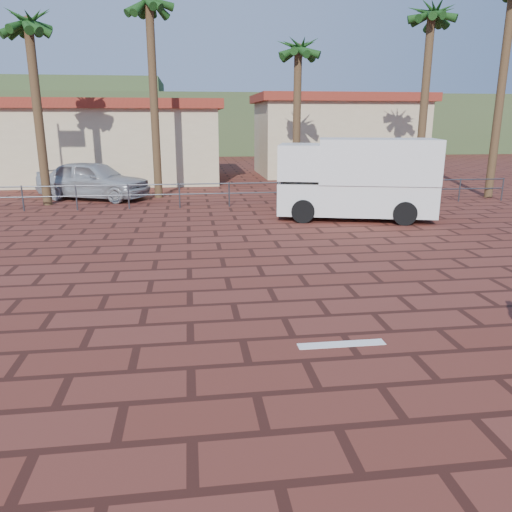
{
  "coord_description": "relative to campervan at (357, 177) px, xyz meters",
  "views": [
    {
      "loc": [
        -1.6,
        -8.19,
        3.42
      ],
      "look_at": [
        -0.32,
        1.33,
        0.8
      ],
      "focal_mm": 35.0,
      "sensor_mm": 36.0,
      "label": 1
    }
  ],
  "objects": [
    {
      "name": "car_white",
      "position": [
        1.93,
        7.56,
        -0.8
      ],
      "size": [
        4.15,
        1.65,
        1.34
      ],
      "primitive_type": "imported",
      "rotation": [
        0.0,
        0.0,
        1.51
      ],
      "color": "silver",
      "rests_on": "ground"
    },
    {
      "name": "car_silver",
      "position": [
        -10.13,
        5.93,
        -0.62
      ],
      "size": [
        5.4,
        3.88,
        1.71
      ],
      "primitive_type": "imported",
      "rotation": [
        0.0,
        0.0,
        1.15
      ],
      "color": "#A1A5A8",
      "rests_on": "ground"
    },
    {
      "name": "street_sign",
      "position": [
        1.83,
        3.06,
        0.14
      ],
      "size": [
        0.45,
        0.22,
        2.31
      ],
      "rotation": [
        0.0,
        0.0,
        0.39
      ],
      "color": "gray",
      "rests_on": "ground"
    },
    {
      "name": "hill_front",
      "position": [
        -4.31,
        41.06,
        1.52
      ],
      "size": [
        70.0,
        18.0,
        6.0
      ],
      "primitive_type": "cube",
      "color": "#384C28",
      "rests_on": "ground"
    },
    {
      "name": "palm_center",
      "position": [
        -0.81,
        6.56,
        4.89
      ],
      "size": [
        2.4,
        2.4,
        7.75
      ],
      "color": "brown",
      "rests_on": "ground"
    },
    {
      "name": "ground",
      "position": [
        -4.31,
        -8.94,
        -1.48
      ],
      "size": [
        120.0,
        120.0,
        0.0
      ],
      "primitive_type": "plane",
      "color": "#5E291F",
      "rests_on": "ground"
    },
    {
      "name": "campervan",
      "position": [
        0.0,
        0.0,
        0.0
      ],
      "size": [
        5.8,
        3.55,
        2.81
      ],
      "rotation": [
        0.0,
        0.0,
        -0.26
      ],
      "color": "silver",
      "rests_on": "ground"
    },
    {
      "name": "palm_right",
      "position": [
        4.69,
        5.06,
        6.11
      ],
      "size": [
        2.4,
        2.4,
        9.05
      ],
      "color": "brown",
      "rests_on": "ground"
    },
    {
      "name": "palm_left",
      "position": [
        -7.31,
        6.06,
        6.48
      ],
      "size": [
        2.4,
        2.4,
        9.45
      ],
      "color": "brown",
      "rests_on": "ground"
    },
    {
      "name": "building_west",
      "position": [
        -10.31,
        13.06,
        0.81
      ],
      "size": [
        12.6,
        7.6,
        4.5
      ],
      "color": "beige",
      "rests_on": "ground"
    },
    {
      "name": "paint_stripe",
      "position": [
        -3.61,
        -10.14,
        -1.47
      ],
      "size": [
        1.4,
        0.22,
        0.01
      ],
      "primitive_type": "cube",
      "color": "white",
      "rests_on": "ground"
    },
    {
      "name": "guardrail",
      "position": [
        -4.31,
        3.06,
        -0.8
      ],
      "size": [
        24.06,
        0.06,
        1.0
      ],
      "color": "#47494F",
      "rests_on": "ground"
    },
    {
      "name": "hill_back",
      "position": [
        -26.31,
        47.06,
        2.52
      ],
      "size": [
        35.0,
        14.0,
        8.0
      ],
      "primitive_type": "cube",
      "color": "#384C28",
      "rests_on": "ground"
    },
    {
      "name": "palm_far_left",
      "position": [
        -11.81,
        4.56,
        5.36
      ],
      "size": [
        2.4,
        2.4,
        8.25
      ],
      "color": "brown",
      "rests_on": "ground"
    },
    {
      "name": "building_east",
      "position": [
        3.69,
        15.06,
        1.06
      ],
      "size": [
        10.6,
        6.6,
        5.0
      ],
      "color": "beige",
      "rests_on": "ground"
    }
  ]
}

